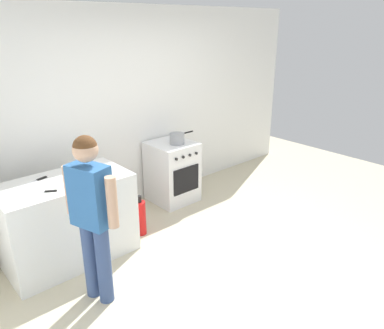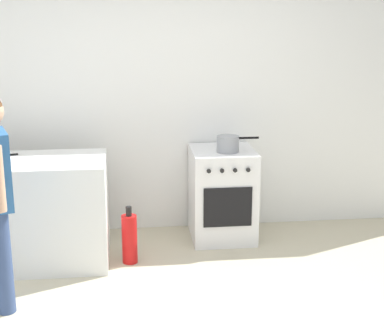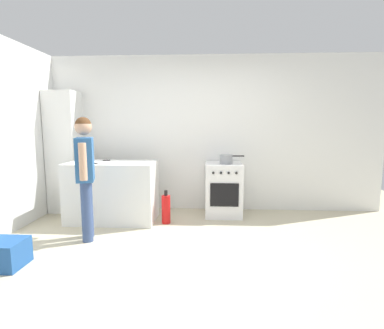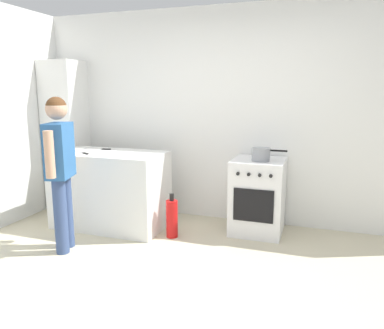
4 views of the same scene
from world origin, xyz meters
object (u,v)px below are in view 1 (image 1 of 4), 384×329
knife_carving (33,182)px  person (92,208)px  knife_chef (41,192)px  fire_extinguisher (140,217)px  pot (177,139)px  oven_left (172,172)px

knife_carving → person: bearing=-80.7°
knife_chef → fire_extinguisher: size_ratio=0.56×
pot → knife_carving: pot is taller
pot → knife_chef: bearing=-167.7°
oven_left → knife_carving: 2.00m
pot → fire_extinguisher: pot is taller
oven_left → knife_chef: knife_chef is taller
person → knife_carving: bearing=99.3°
knife_carving → fire_extinguisher: size_ratio=0.65×
pot → knife_chef: size_ratio=1.35×
knife_carving → person: (0.15, -0.92, 0.01)m
pot → knife_carving: 1.97m
person → oven_left: bearing=32.8°
oven_left → pot: (0.03, -0.08, 0.50)m
pot → knife_chef: 2.05m
pot → knife_carving: (-1.96, -0.15, -0.02)m
knife_chef → knife_carving: bearing=83.3°
knife_chef → person: (0.18, -0.63, 0.01)m
person → knife_chef: bearing=106.3°
knife_carving → knife_chef: bearing=-96.7°
pot → fire_extinguisher: 1.21m
knife_chef → person: person is taller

